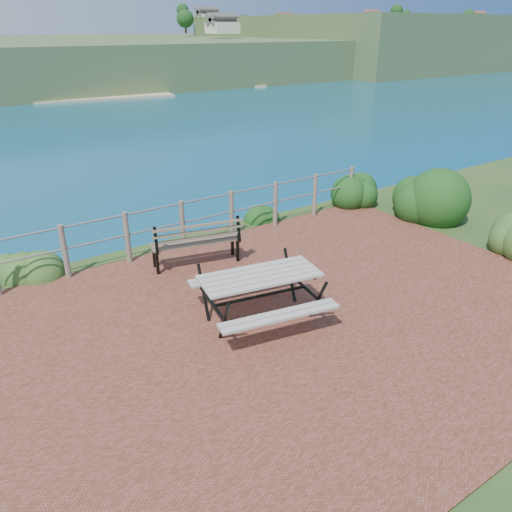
{
  "coord_description": "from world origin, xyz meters",
  "views": [
    {
      "loc": [
        -4.02,
        -5.15,
        4.12
      ],
      "look_at": [
        0.1,
        0.89,
        0.75
      ],
      "focal_mm": 35.0,
      "sensor_mm": 36.0,
      "label": 1
    }
  ],
  "objects": [
    {
      "name": "safety_railing",
      "position": [
        0.0,
        3.35,
        0.57
      ],
      "size": [
        9.4,
        0.1,
        1.0
      ],
      "color": "#6B5B4C",
      "rests_on": "ground"
    },
    {
      "name": "distant_bay",
      "position": [
        173.07,
        202.61,
        -1.52
      ],
      "size": [
        290.0,
        232.36,
        24.0
      ],
      "color": "#3E5A2D",
      "rests_on": "ground"
    },
    {
      "name": "ground",
      "position": [
        0.0,
        0.0,
        0.0
      ],
      "size": [
        10.0,
        7.0,
        0.12
      ],
      "primitive_type": "cube",
      "color": "brown",
      "rests_on": "ground"
    },
    {
      "name": "park_bench",
      "position": [
        -0.14,
        2.54,
        0.62
      ],
      "size": [
        1.71,
        0.78,
        0.94
      ],
      "rotation": [
        0.0,
        0.0,
        -0.23
      ],
      "color": "brown",
      "rests_on": "ground"
    },
    {
      "name": "shrub_lip_east",
      "position": [
        2.36,
        3.97,
        0.0
      ],
      "size": [
        0.79,
        0.79,
        0.54
      ],
      "primitive_type": "ellipsoid",
      "color": "#194716",
      "rests_on": "ground"
    },
    {
      "name": "picnic_table",
      "position": [
        -0.26,
        0.27,
        0.48
      ],
      "size": [
        1.89,
        1.53,
        0.75
      ],
      "rotation": [
        0.0,
        0.0,
        -0.19
      ],
      "color": "#A49E93",
      "rests_on": "ground"
    },
    {
      "name": "shrub_right_edge",
      "position": [
        4.88,
        3.43,
        0.0
      ],
      "size": [
        1.07,
        1.07,
        1.52
      ],
      "primitive_type": "ellipsoid",
      "color": "#194716",
      "rests_on": "ground"
    },
    {
      "name": "shrub_right_front",
      "position": [
        5.53,
        1.91,
        0.0
      ],
      "size": [
        1.47,
        1.47,
        2.09
      ],
      "primitive_type": "ellipsoid",
      "color": "#194716",
      "rests_on": "ground"
    },
    {
      "name": "shrub_lip_west",
      "position": [
        -2.91,
        3.92,
        0.0
      ],
      "size": [
        0.86,
        0.86,
        0.64
      ],
      "primitive_type": "ellipsoid",
      "color": "#2E5821",
      "rests_on": "ground"
    }
  ]
}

